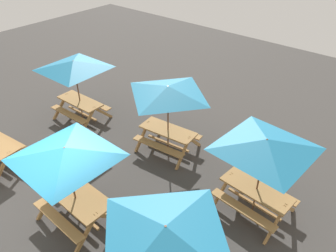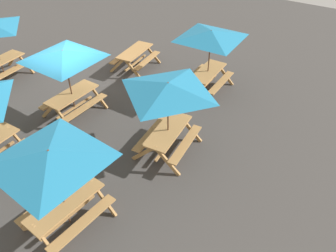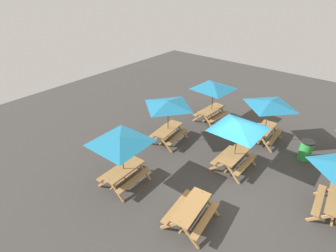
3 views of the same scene
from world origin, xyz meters
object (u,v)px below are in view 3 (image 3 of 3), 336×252
at_px(picnic_table_6, 191,210).
at_px(trash_bin_green, 306,150).
at_px(picnic_table_0, 270,106).
at_px(picnic_table_3, 238,130).
at_px(picnic_table_1, 168,107).
at_px(picnic_table_2, 213,89).
at_px(picnic_table_5, 121,144).

distance_m(picnic_table_6, trash_bin_green, 6.74).
relative_size(picnic_table_0, trash_bin_green, 2.38).
distance_m(picnic_table_3, picnic_table_6, 3.95).
bearing_deg(picnic_table_1, picnic_table_3, 85.64).
xyz_separation_m(picnic_table_2, picnic_table_5, (7.02, 0.07, 0.00)).
xyz_separation_m(picnic_table_6, trash_bin_green, (-6.42, 2.05, -0.07)).
xyz_separation_m(picnic_table_0, picnic_table_1, (3.17, -3.85, 0.00)).
height_order(picnic_table_0, picnic_table_6, picnic_table_0).
distance_m(picnic_table_1, picnic_table_6, 5.46).
height_order(picnic_table_2, picnic_table_6, picnic_table_2).
xyz_separation_m(picnic_table_1, picnic_table_5, (3.65, 0.63, 0.00)).
distance_m(picnic_table_5, picnic_table_6, 3.57).
bearing_deg(picnic_table_2, picnic_table_1, -5.05).
bearing_deg(picnic_table_0, picnic_table_1, -52.62).
distance_m(picnic_table_0, picnic_table_3, 3.04).
xyz_separation_m(picnic_table_0, picnic_table_6, (6.71, 0.06, -1.43)).
distance_m(picnic_table_1, picnic_table_2, 3.42).
relative_size(picnic_table_2, picnic_table_5, 1.00).
height_order(picnic_table_0, picnic_table_3, same).
xyz_separation_m(picnic_table_5, picnic_table_6, (-0.10, 3.27, -1.43)).
height_order(picnic_table_3, picnic_table_5, same).
distance_m(picnic_table_1, picnic_table_5, 3.70).
height_order(picnic_table_1, picnic_table_3, same).
bearing_deg(picnic_table_2, trash_bin_green, 89.14).
bearing_deg(picnic_table_0, picnic_table_3, -5.55).
distance_m(picnic_table_0, picnic_table_2, 3.29).
relative_size(picnic_table_6, trash_bin_green, 1.98).
bearing_deg(picnic_table_1, picnic_table_5, 3.38).
relative_size(picnic_table_2, trash_bin_green, 2.88).
xyz_separation_m(picnic_table_1, picnic_table_3, (-0.14, 3.67, 0.00)).
height_order(picnic_table_0, picnic_table_5, same).
distance_m(picnic_table_2, picnic_table_6, 7.81).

